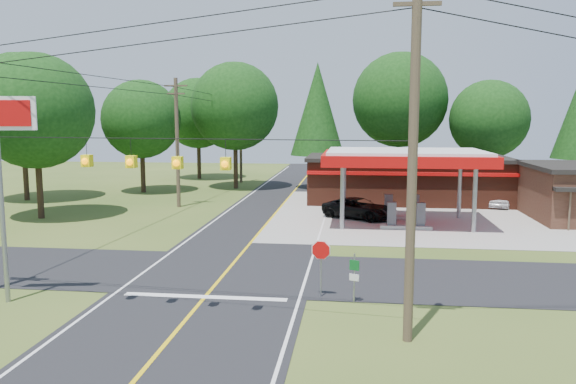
# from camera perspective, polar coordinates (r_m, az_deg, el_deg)

# --- Properties ---
(ground) EXTENTS (120.00, 120.00, 0.00)m
(ground) POSITION_cam_1_polar(r_m,az_deg,el_deg) (25.94, -6.32, -8.12)
(ground) COLOR #364F1B
(ground) RESTS_ON ground
(main_highway) EXTENTS (8.00, 120.00, 0.02)m
(main_highway) POSITION_cam_1_polar(r_m,az_deg,el_deg) (25.93, -6.32, -8.10)
(main_highway) COLOR black
(main_highway) RESTS_ON ground
(cross_road) EXTENTS (70.00, 7.00, 0.02)m
(cross_road) POSITION_cam_1_polar(r_m,az_deg,el_deg) (25.93, -6.32, -8.09)
(cross_road) COLOR black
(cross_road) RESTS_ON ground
(lane_center_yellow) EXTENTS (0.15, 110.00, 0.00)m
(lane_center_yellow) POSITION_cam_1_polar(r_m,az_deg,el_deg) (25.93, -6.32, -8.07)
(lane_center_yellow) COLOR yellow
(lane_center_yellow) RESTS_ON main_highway
(gas_canopy) EXTENTS (10.60, 7.40, 4.88)m
(gas_canopy) POSITION_cam_1_polar(r_m,az_deg,el_deg) (37.53, 11.81, 3.26)
(gas_canopy) COLOR gray
(gas_canopy) RESTS_ON ground
(convenience_store) EXTENTS (16.40, 7.55, 3.80)m
(convenience_store) POSITION_cam_1_polar(r_m,az_deg,el_deg) (47.73, 11.93, 1.32)
(convenience_store) COLOR #552618
(convenience_store) RESTS_ON ground
(utility_pole_near_right) EXTENTS (1.80, 0.30, 11.50)m
(utility_pole_near_right) POSITION_cam_1_polar(r_m,az_deg,el_deg) (17.41, 12.57, 3.95)
(utility_pole_near_right) COLOR #473828
(utility_pole_near_right) RESTS_ON ground
(utility_pole_far_left) EXTENTS (1.80, 0.30, 10.00)m
(utility_pole_far_left) POSITION_cam_1_polar(r_m,az_deg,el_deg) (44.52, -11.19, 5.14)
(utility_pole_far_left) COLOR #473828
(utility_pole_far_left) RESTS_ON ground
(utility_pole_north) EXTENTS (0.30, 0.30, 9.50)m
(utility_pole_north) POSITION_cam_1_polar(r_m,az_deg,el_deg) (60.59, -4.83, 5.45)
(utility_pole_north) COLOR #473828
(utility_pole_north) RESTS_ON ground
(overhead_beacons) EXTENTS (17.04, 2.04, 1.03)m
(overhead_beacons) POSITION_cam_1_polar(r_m,az_deg,el_deg) (19.52, -13.50, 5.05)
(overhead_beacons) COLOR black
(overhead_beacons) RESTS_ON ground
(treeline_backdrop) EXTENTS (70.27, 51.59, 13.30)m
(treeline_backdrop) POSITION_cam_1_polar(r_m,az_deg,el_deg) (48.55, 1.04, 8.18)
(treeline_backdrop) COLOR #332316
(treeline_backdrop) RESTS_ON ground
(suv_car) EXTENTS (6.91, 6.91, 1.41)m
(suv_car) POSITION_cam_1_polar(r_m,az_deg,el_deg) (39.30, 7.21, -1.68)
(suv_car) COLOR black
(suv_car) RESTS_ON ground
(sedan_car) EXTENTS (4.63, 4.63, 1.31)m
(sedan_car) POSITION_cam_1_polar(r_m,az_deg,el_deg) (47.09, 20.61, -0.63)
(sedan_car) COLOR white
(sedan_car) RESTS_ON ground
(octagonal_stop_sign) EXTENTS (0.80, 0.19, 2.29)m
(octagonal_stop_sign) POSITION_cam_1_polar(r_m,az_deg,el_deg) (21.97, 3.36, -6.39)
(octagonal_stop_sign) COLOR gray
(octagonal_stop_sign) RESTS_ON ground
(route_sign_post) EXTENTS (0.37, 0.19, 1.91)m
(route_sign_post) POSITION_cam_1_polar(r_m,az_deg,el_deg) (21.59, 6.75, -8.27)
(route_sign_post) COLOR gray
(route_sign_post) RESTS_ON ground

